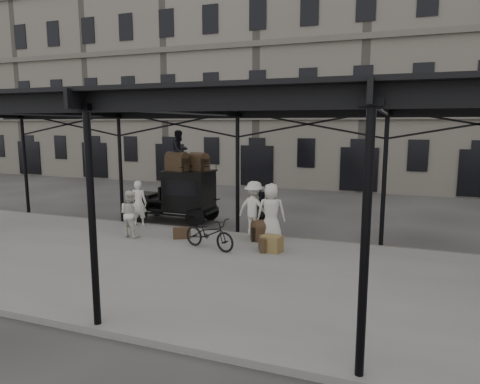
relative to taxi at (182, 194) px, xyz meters
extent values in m
plane|color=#383533|center=(2.94, -3.30, -1.20)|extent=(120.00, 120.00, 0.00)
cube|color=slate|center=(2.94, -5.30, -1.13)|extent=(28.00, 8.00, 0.15)
cylinder|color=black|center=(-7.06, -1.30, 0.95)|extent=(0.14, 0.14, 4.30)
cylinder|color=black|center=(2.94, -1.30, 0.95)|extent=(0.14, 0.14, 4.30)
cylinder|color=black|center=(2.94, -9.10, 0.95)|extent=(0.14, 0.14, 4.30)
cube|color=black|center=(2.94, -1.30, 3.28)|extent=(22.00, 0.10, 0.45)
cube|color=black|center=(2.94, -9.10, 3.28)|extent=(22.00, 0.10, 0.45)
cube|color=black|center=(2.94, -5.00, 3.45)|extent=(22.50, 9.00, 0.08)
cube|color=silver|center=(2.94, -5.00, 3.52)|extent=(18.00, 7.00, 0.04)
cube|color=slate|center=(2.94, 14.70, 5.80)|extent=(64.00, 8.00, 14.00)
cylinder|color=black|center=(-1.68, -0.72, -0.80)|extent=(0.80, 0.10, 0.80)
cylinder|color=black|center=(-1.68, 0.72, -0.80)|extent=(0.80, 0.10, 0.80)
cylinder|color=black|center=(0.92, -0.72, -0.80)|extent=(0.80, 0.10, 0.80)
cylinder|color=black|center=(0.92, 0.72, -0.80)|extent=(0.80, 0.10, 0.80)
cube|color=black|center=(-0.43, 0.00, -0.65)|extent=(3.60, 1.25, 0.12)
cube|color=black|center=(-1.78, 0.00, -0.35)|extent=(0.90, 1.00, 0.55)
cube|color=black|center=(-2.25, 0.00, -0.35)|extent=(0.06, 0.70, 0.55)
cube|color=black|center=(-0.98, 0.00, -0.25)|extent=(0.70, 1.30, 0.10)
cube|color=black|center=(0.32, 0.00, 0.15)|extent=(1.80, 1.45, 1.55)
cube|color=black|center=(0.32, -0.73, 0.35)|extent=(1.40, 0.02, 0.60)
cube|color=black|center=(0.32, 0.00, 0.95)|extent=(1.90, 1.55, 0.06)
imported|color=silver|center=(-0.99, -1.73, -0.17)|extent=(0.73, 0.57, 1.77)
imported|color=silver|center=(-0.33, -3.23, -0.24)|extent=(0.89, 0.74, 1.64)
imported|color=beige|center=(4.41, -1.97, -0.08)|extent=(1.08, 0.83, 1.96)
imported|color=black|center=(3.94, -1.50, -0.27)|extent=(0.99, 0.59, 1.58)
imported|color=silver|center=(3.64, -1.50, -0.09)|extent=(1.37, 0.97, 1.93)
imported|color=black|center=(2.88, -3.64, -0.55)|extent=(2.01, 1.14, 1.00)
imported|color=black|center=(-0.03, -0.10, 1.79)|extent=(0.85, 0.96, 1.63)
cube|color=olive|center=(4.81, -3.23, -0.80)|extent=(0.68, 0.57, 0.50)
cube|color=#432C1F|center=(4.49, -3.26, -0.83)|extent=(0.38, 0.61, 0.45)
cube|color=#432C1F|center=(1.49, -2.86, -0.85)|extent=(0.60, 0.43, 0.40)
camera|label=1|loc=(8.35, -15.55, 2.84)|focal=32.00mm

